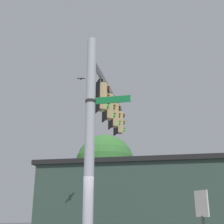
# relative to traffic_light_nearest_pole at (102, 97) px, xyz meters

# --- Properties ---
(signal_pole) EXTENTS (0.31, 0.31, 7.16)m
(signal_pole) POSITION_rel_traffic_light_nearest_pole_xyz_m (1.20, -0.80, -2.01)
(signal_pole) COLOR #ADB2B7
(signal_pole) RESTS_ON ground
(mast_arm) EXTENTS (4.55, 3.06, 0.21)m
(mast_arm) POSITION_rel_traffic_light_nearest_pole_xyz_m (-1.02, 0.64, 0.80)
(mast_arm) COLOR #ADB2B7
(traffic_light_nearest_pole) EXTENTS (0.54, 0.49, 1.31)m
(traffic_light_nearest_pole) POSITION_rel_traffic_light_nearest_pole_xyz_m (0.00, 0.00, 0.00)
(traffic_light_nearest_pole) COLOR black
(traffic_light_mid_inner) EXTENTS (0.54, 0.49, 1.31)m
(traffic_light_mid_inner) POSITION_rel_traffic_light_nearest_pole_xyz_m (-0.97, 0.63, 0.00)
(traffic_light_mid_inner) COLOR black
(traffic_light_mid_outer) EXTENTS (0.54, 0.49, 1.31)m
(traffic_light_mid_outer) POSITION_rel_traffic_light_nearest_pole_xyz_m (-1.94, 1.26, 0.00)
(traffic_light_mid_outer) COLOR black
(traffic_light_arm_end) EXTENTS (0.54, 0.49, 1.31)m
(traffic_light_arm_end) POSITION_rel_traffic_light_nearest_pole_xyz_m (-2.90, 1.89, 0.00)
(traffic_light_arm_end) COLOR black
(street_name_sign) EXTENTS (0.90, 1.27, 0.22)m
(street_name_sign) POSITION_rel_traffic_light_nearest_pole_xyz_m (1.38, -0.53, -0.71)
(street_name_sign) COLOR #147238
(bird_flying) EXTENTS (0.30, 0.48, 0.11)m
(bird_flying) POSITION_rel_traffic_light_nearest_pole_xyz_m (-4.47, 0.33, 2.73)
(bird_flying) COLOR #4C4742
(storefront_building) EXTENTS (13.81, 15.26, 4.69)m
(storefront_building) POSITION_rel_traffic_light_nearest_pole_xyz_m (-9.74, 6.31, -3.24)
(storefront_building) COLOR #33473D
(storefront_building) RESTS_ON ground
(tree_by_storefront) EXTENTS (4.48, 4.48, 7.25)m
(tree_by_storefront) POSITION_rel_traffic_light_nearest_pole_xyz_m (-11.84, 4.36, -0.60)
(tree_by_storefront) COLOR #4C3823
(tree_by_storefront) RESTS_ON ground
(historical_marker) EXTENTS (0.60, 0.08, 2.13)m
(historical_marker) POSITION_rel_traffic_light_nearest_pole_xyz_m (2.10, 2.46, -4.19)
(historical_marker) COLOR #333333
(historical_marker) RESTS_ON ground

